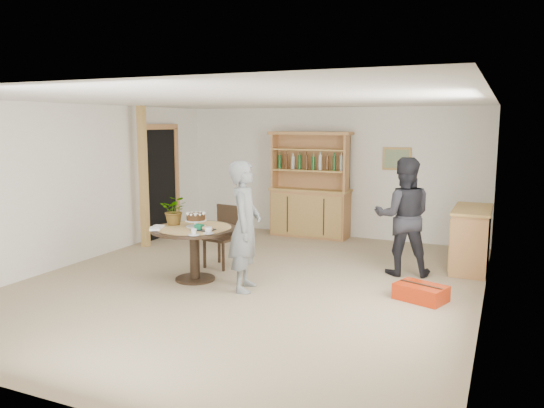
{
  "coord_description": "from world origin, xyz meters",
  "views": [
    {
      "loc": [
        3.18,
        -6.39,
        2.2
      ],
      "look_at": [
        0.11,
        0.48,
        1.05
      ],
      "focal_mm": 35.0,
      "sensor_mm": 36.0,
      "label": 1
    }
  ],
  "objects_px": {
    "hutch": "(310,201)",
    "red_suitcase": "(421,292)",
    "teen_boy": "(245,226)",
    "sideboard": "(471,239)",
    "dining_chair": "(224,232)",
    "adult_person": "(403,216)",
    "dining_table": "(194,238)"
  },
  "relations": [
    {
      "from": "hutch",
      "to": "red_suitcase",
      "type": "xyz_separation_m",
      "value": [
        2.58,
        -3.03,
        -0.59
      ]
    },
    {
      "from": "teen_boy",
      "to": "red_suitcase",
      "type": "distance_m",
      "value": 2.39
    },
    {
      "from": "sideboard",
      "to": "dining_chair",
      "type": "distance_m",
      "value": 3.76
    },
    {
      "from": "dining_chair",
      "to": "hutch",
      "type": "bearing_deg",
      "value": 88.35
    },
    {
      "from": "red_suitcase",
      "to": "hutch",
      "type": "bearing_deg",
      "value": 149.66
    },
    {
      "from": "dining_chair",
      "to": "adult_person",
      "type": "height_order",
      "value": "adult_person"
    },
    {
      "from": "dining_chair",
      "to": "red_suitcase",
      "type": "xyz_separation_m",
      "value": [
        3.05,
        -0.42,
        -0.43
      ]
    },
    {
      "from": "adult_person",
      "to": "red_suitcase",
      "type": "distance_m",
      "value": 1.4
    },
    {
      "from": "hutch",
      "to": "teen_boy",
      "type": "height_order",
      "value": "hutch"
    },
    {
      "from": "sideboard",
      "to": "red_suitcase",
      "type": "height_order",
      "value": "sideboard"
    },
    {
      "from": "hutch",
      "to": "adult_person",
      "type": "xyz_separation_m",
      "value": [
        2.14,
        -1.94,
        0.17
      ]
    },
    {
      "from": "sideboard",
      "to": "teen_boy",
      "type": "bearing_deg",
      "value": -139.31
    },
    {
      "from": "sideboard",
      "to": "dining_table",
      "type": "bearing_deg",
      "value": -148.05
    },
    {
      "from": "dining_table",
      "to": "dining_chair",
      "type": "height_order",
      "value": "dining_chair"
    },
    {
      "from": "hutch",
      "to": "red_suitcase",
      "type": "bearing_deg",
      "value": -49.57
    },
    {
      "from": "dining_chair",
      "to": "teen_boy",
      "type": "distance_m",
      "value": 1.29
    },
    {
      "from": "hutch",
      "to": "sideboard",
      "type": "relative_size",
      "value": 1.62
    },
    {
      "from": "hutch",
      "to": "dining_table",
      "type": "bearing_deg",
      "value": -97.93
    },
    {
      "from": "sideboard",
      "to": "dining_table",
      "type": "distance_m",
      "value": 4.15
    },
    {
      "from": "sideboard",
      "to": "dining_table",
      "type": "xyz_separation_m",
      "value": [
        -3.52,
        -2.19,
        0.13
      ]
    },
    {
      "from": "hutch",
      "to": "adult_person",
      "type": "height_order",
      "value": "hutch"
    },
    {
      "from": "teen_boy",
      "to": "dining_chair",
      "type": "bearing_deg",
      "value": 26.97
    },
    {
      "from": "sideboard",
      "to": "red_suitcase",
      "type": "relative_size",
      "value": 1.8
    },
    {
      "from": "hutch",
      "to": "red_suitcase",
      "type": "relative_size",
      "value": 2.92
    },
    {
      "from": "dining_table",
      "to": "dining_chair",
      "type": "bearing_deg",
      "value": 89.19
    },
    {
      "from": "dining_table",
      "to": "sideboard",
      "type": "bearing_deg",
      "value": 31.95
    },
    {
      "from": "red_suitcase",
      "to": "dining_chair",
      "type": "bearing_deg",
      "value": -168.66
    },
    {
      "from": "dining_table",
      "to": "adult_person",
      "type": "relative_size",
      "value": 0.7
    },
    {
      "from": "sideboard",
      "to": "dining_chair",
      "type": "height_order",
      "value": "dining_chair"
    },
    {
      "from": "dining_table",
      "to": "teen_boy",
      "type": "xyz_separation_m",
      "value": [
        0.85,
        -0.1,
        0.26
      ]
    },
    {
      "from": "sideboard",
      "to": "red_suitcase",
      "type": "bearing_deg",
      "value": -104.39
    },
    {
      "from": "teen_boy",
      "to": "adult_person",
      "type": "distance_m",
      "value": 2.38
    }
  ]
}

